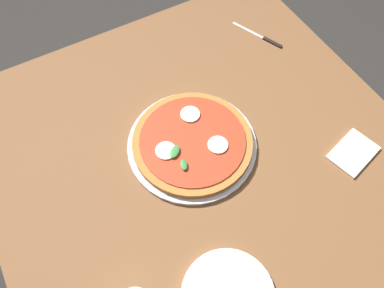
% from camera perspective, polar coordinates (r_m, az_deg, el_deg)
% --- Properties ---
extents(ground_plane, '(6.00, 6.00, 0.00)m').
position_cam_1_polar(ground_plane, '(1.74, 1.11, -14.16)').
color(ground_plane, '#2D2B28').
extents(dining_table, '(1.11, 1.14, 0.77)m').
position_cam_1_polar(dining_table, '(1.12, 1.67, -4.40)').
color(dining_table, brown).
rests_on(dining_table, ground_plane).
extents(serving_tray, '(0.35, 0.35, 0.01)m').
position_cam_1_polar(serving_tray, '(1.04, 0.00, -0.11)').
color(serving_tray, silver).
rests_on(serving_tray, dining_table).
extents(pizza, '(0.32, 0.32, 0.03)m').
position_cam_1_polar(pizza, '(1.03, 0.07, 0.37)').
color(pizza, '#B27033').
rests_on(pizza, serving_tray).
extents(napkin, '(0.15, 0.12, 0.01)m').
position_cam_1_polar(napkin, '(1.12, 22.87, -1.19)').
color(napkin, white).
rests_on(napkin, dining_table).
extents(knife, '(0.08, 0.18, 0.01)m').
position_cam_1_polar(knife, '(1.32, 10.56, 15.28)').
color(knife, black).
rests_on(knife, dining_table).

